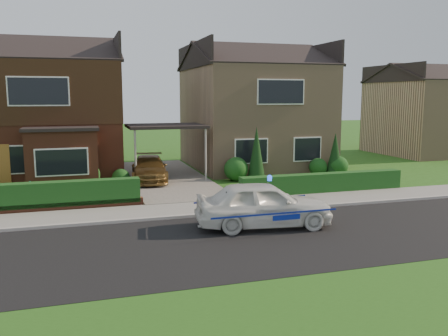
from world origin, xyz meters
name	(u,v)px	position (x,y,z in m)	size (l,w,h in m)	color
ground	(234,242)	(0.00, 0.00, 0.00)	(120.00, 120.00, 0.00)	#235015
road	(234,242)	(0.00, 0.00, 0.00)	(60.00, 6.00, 0.02)	black
kerb	(207,215)	(0.00, 3.05, 0.06)	(60.00, 0.16, 0.12)	#9E9993
sidewalk	(200,208)	(0.00, 4.10, 0.05)	(60.00, 2.00, 0.10)	slate
grass_verge	(316,318)	(0.00, -5.00, 0.00)	(60.00, 4.00, 0.01)	#235015
driveway	(167,178)	(0.00, 11.00, 0.06)	(3.80, 12.00, 0.12)	#666059
house_left	(45,103)	(-5.78, 13.90, 3.81)	(7.50, 9.53, 7.25)	brown
house_right	(253,105)	(5.80, 13.99, 3.66)	(7.50, 8.06, 7.25)	tan
carport_link	(166,127)	(0.00, 10.95, 2.66)	(3.80, 3.00, 2.77)	black
dwarf_wall	(36,208)	(-5.80, 5.30, 0.18)	(7.70, 0.25, 0.36)	brown
hedge_left	(36,212)	(-5.80, 5.45, 0.00)	(7.50, 0.55, 0.90)	#133D17
hedge_right	(322,194)	(5.80, 5.35, 0.00)	(7.50, 0.55, 0.80)	#133D17
shrub_left_mid	(85,175)	(-4.00, 9.30, 0.66)	(1.32, 1.32, 1.32)	#133D17
shrub_left_near	(121,178)	(-2.40, 9.60, 0.42)	(0.84, 0.84, 0.84)	#133D17
shrub_right_near	(236,169)	(3.20, 9.40, 0.60)	(1.20, 1.20, 1.20)	#133D17
shrub_right_mid	(318,167)	(7.80, 9.50, 0.48)	(0.96, 0.96, 0.96)	#133D17
shrub_right_far	(338,166)	(8.80, 9.20, 0.54)	(1.08, 1.08, 1.08)	#133D17
conifer_a	(256,155)	(4.20, 9.20, 1.30)	(0.90, 0.90, 2.60)	black
conifer_b	(335,156)	(8.60, 9.20, 1.10)	(0.90, 0.90, 2.20)	black
neighbour_right	(427,118)	(20.00, 16.00, 2.60)	(6.50, 7.00, 5.20)	tan
police_car	(264,205)	(1.39, 1.20, 0.74)	(4.02, 4.55, 1.65)	silver
driveway_car	(149,169)	(-1.00, 10.10, 0.71)	(1.66, 4.09, 1.19)	brown
potted_plant_a	(30,191)	(-6.20, 7.84, 0.37)	(0.39, 0.26, 0.74)	gray
potted_plant_b	(69,184)	(-4.71, 9.00, 0.35)	(0.38, 0.31, 0.69)	gray
potted_plant_c	(54,197)	(-5.22, 6.42, 0.34)	(0.38, 0.38, 0.68)	gray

